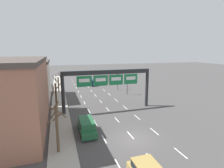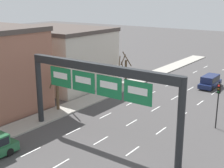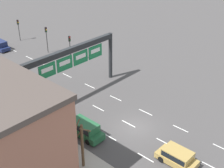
{
  "view_description": "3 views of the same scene",
  "coord_description": "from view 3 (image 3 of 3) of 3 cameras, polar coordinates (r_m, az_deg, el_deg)",
  "views": [
    {
      "loc": [
        -8.04,
        -17.08,
        10.11
      ],
      "look_at": [
        1.16,
        12.13,
        4.23
      ],
      "focal_mm": 28.0,
      "sensor_mm": 36.0,
      "label": 1
    },
    {
      "loc": [
        15.53,
        -8.62,
        12.1
      ],
      "look_at": [
        -2.24,
        15.73,
        3.73
      ],
      "focal_mm": 50.0,
      "sensor_mm": 36.0,
      "label": 2
    },
    {
      "loc": [
        -23.34,
        -17.79,
        21.46
      ],
      "look_at": [
        0.7,
        4.27,
        3.83
      ],
      "focal_mm": 50.0,
      "sensor_mm": 36.0,
      "label": 3
    }
  ],
  "objects": [
    {
      "name": "sidewalk_left",
      "position": [
        31.76,
        -5.09,
        -14.07
      ],
      "size": [
        2.8,
        110.0,
        0.15
      ],
      "color": "#A8A399",
      "rests_on": "ground_plane"
    },
    {
      "name": "traffic_light_near_gantry",
      "position": [
        51.64,
        -7.72,
        7.37
      ],
      "size": [
        0.3,
        0.35,
        4.41
      ],
      "color": "black",
      "rests_on": "ground_plane"
    },
    {
      "name": "tree_bare_third",
      "position": [
        39.98,
        -19.83,
        -1.6
      ],
      "size": [
        1.78,
        1.77,
        4.49
      ],
      "color": "brown",
      "rests_on": "sidewalk_left"
    },
    {
      "name": "suv_gold",
      "position": [
        31.73,
        11.83,
        -12.8
      ],
      "size": [
        1.98,
        4.01,
        1.57
      ],
      "color": "#A88947",
      "rests_on": "ground_plane"
    },
    {
      "name": "traffic_light_mid_block",
      "position": [
        63.17,
        -16.76,
        10.16
      ],
      "size": [
        0.3,
        0.35,
        4.11
      ],
      "color": "black",
      "rests_on": "ground_plane"
    },
    {
      "name": "traffic_light_far_end",
      "position": [
        55.86,
        -11.91,
        8.83
      ],
      "size": [
        0.3,
        0.35,
        4.66
      ],
      "color": "black",
      "rests_on": "ground_plane"
    },
    {
      "name": "lane_dashes",
      "position": [
        44.54,
        -9.39,
        -0.83
      ],
      "size": [
        6.72,
        67.0,
        0.01
      ],
      "color": "white",
      "rests_on": "ground_plane"
    },
    {
      "name": "ground_plane",
      "position": [
        36.35,
        4.26,
        -7.89
      ],
      "size": [
        220.0,
        220.0,
        0.0
      ],
      "primitive_type": "plane",
      "color": "#474444"
    },
    {
      "name": "suv_green",
      "position": [
        34.57,
        -5.06,
        -8.05
      ],
      "size": [
        1.85,
        4.69,
        1.79
      ],
      "color": "#235B38",
      "rests_on": "ground_plane"
    },
    {
      "name": "tree_bare_closest",
      "position": [
        29.54,
        -5.5,
        -10.61
      ],
      "size": [
        1.98,
        1.98,
        5.07
      ],
      "color": "brown",
      "rests_on": "sidewalk_left"
    },
    {
      "name": "sign_gantry",
      "position": [
        40.2,
        -7.46,
        4.49
      ],
      "size": [
        15.35,
        0.7,
        6.94
      ],
      "color": "#232628",
      "rests_on": "ground_plane"
    }
  ]
}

